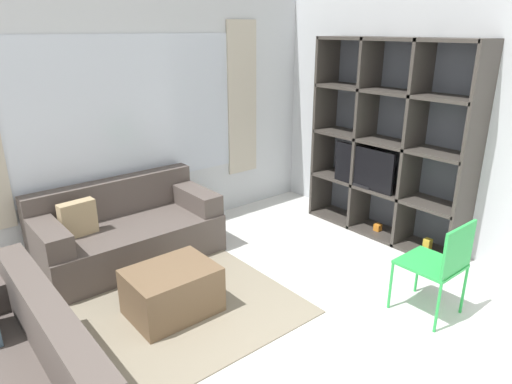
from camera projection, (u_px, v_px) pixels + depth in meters
wall_back at (130, 121)px, 4.94m from camera, size 6.03×0.11×2.70m
wall_right at (398, 117)px, 5.16m from camera, size 0.07×4.57×2.70m
area_rug at (120, 327)px, 3.72m from camera, size 2.89×1.86×0.01m
shelving_unit at (389, 143)px, 5.09m from camera, size 0.42×1.93×2.21m
couch_main at (127, 233)px, 4.73m from camera, size 1.81×0.88×0.80m
ottoman at (172, 291)px, 3.85m from camera, size 0.72×0.55×0.42m
folding_chair at (441, 261)px, 3.71m from camera, size 0.44×0.46×0.86m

